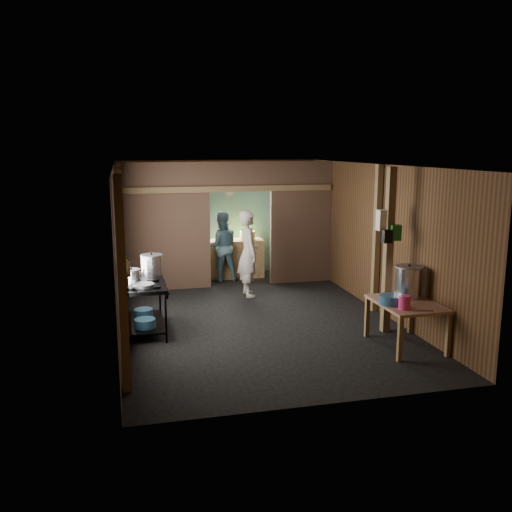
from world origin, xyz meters
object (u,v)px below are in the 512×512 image
object	(u,v)px
prep_table	(406,324)
cook	(248,253)
gas_range	(144,306)
pink_bucket	(404,302)
yellow_tub	(248,235)
stove_pot_large	(152,265)
stock_pot	(409,282)

from	to	relation	value
prep_table	cook	xyz separation A→B (m)	(-1.61, 3.33, 0.51)
gas_range	pink_bucket	world-z (taller)	pink_bucket
yellow_tub	cook	xyz separation A→B (m)	(-0.35, -1.61, -0.10)
prep_table	cook	world-z (taller)	cook
gas_range	prep_table	world-z (taller)	gas_range
prep_table	stove_pot_large	distance (m)	4.13
prep_table	stove_pot_large	xyz separation A→B (m)	(-3.54, 2.02, 0.64)
stock_pot	yellow_tub	xyz separation A→B (m)	(-1.42, 4.67, 0.05)
gas_range	prep_table	xyz separation A→B (m)	(3.71, -1.60, -0.07)
stock_pot	pink_bucket	bearing A→B (deg)	-122.80
stove_pot_large	yellow_tub	distance (m)	3.70
prep_table	cook	size ratio (longest dim) A/B	0.67
gas_range	pink_bucket	xyz separation A→B (m)	(3.50, -1.90, 0.36)
stock_pot	gas_range	bearing A→B (deg)	161.08
pink_bucket	yellow_tub	size ratio (longest dim) A/B	0.59
prep_table	cook	bearing A→B (deg)	115.87
gas_range	pink_bucket	bearing A→B (deg)	-28.51
gas_range	stove_pot_large	distance (m)	0.73
stove_pot_large	pink_bucket	xyz separation A→B (m)	(3.33, -2.33, -0.21)
gas_range	stove_pot_large	xyz separation A→B (m)	(0.17, 0.43, 0.57)
stock_pot	cook	xyz separation A→B (m)	(-1.77, 3.05, -0.05)
stock_pot	cook	bearing A→B (deg)	120.14
gas_range	stove_pot_large	size ratio (longest dim) A/B	3.81
pink_bucket	prep_table	bearing A→B (deg)	55.29
prep_table	stove_pot_large	bearing A→B (deg)	150.23
pink_bucket	cook	size ratio (longest dim) A/B	0.12
prep_table	pink_bucket	size ratio (longest dim) A/B	5.76
stove_pot_large	cook	world-z (taller)	cook
gas_range	yellow_tub	world-z (taller)	yellow_tub
gas_range	prep_table	bearing A→B (deg)	-23.31
prep_table	stock_pot	xyz separation A→B (m)	(0.16, 0.27, 0.56)
prep_table	stock_pot	distance (m)	0.64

